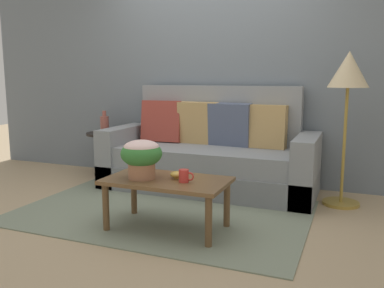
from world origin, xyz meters
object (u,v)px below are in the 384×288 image
at_px(side_table, 106,146).
at_px(floor_lamp, 348,81).
at_px(coffee_table, 167,186).
at_px(couch, 209,157).
at_px(table_vase, 105,124).
at_px(snack_bowl, 177,174).
at_px(potted_plant, 141,155).
at_px(coffee_mug, 184,176).

distance_m(side_table, floor_lamp, 2.92).
relative_size(coffee_table, side_table, 1.82).
height_order(couch, table_vase, couch).
relative_size(floor_lamp, snack_bowl, 13.07).
relative_size(side_table, potted_plant, 1.63).
relative_size(potted_plant, coffee_mug, 2.68).
height_order(couch, coffee_mug, couch).
bearing_deg(couch, table_vase, 175.21).
relative_size(coffee_table, coffee_mug, 7.96).
bearing_deg(coffee_table, coffee_mug, -14.35).
bearing_deg(couch, floor_lamp, -3.20).
xyz_separation_m(side_table, snack_bowl, (1.59, -1.37, 0.08)).
height_order(coffee_mug, snack_bowl, coffee_mug).
distance_m(coffee_table, table_vase, 2.10).
bearing_deg(floor_lamp, table_vase, 175.99).
relative_size(coffee_table, potted_plant, 2.97).
bearing_deg(table_vase, potted_plant, -47.77).
relative_size(coffee_mug, table_vase, 0.45).
bearing_deg(table_vase, side_table, -11.93).
bearing_deg(coffee_mug, snack_bowl, 139.94).
height_order(side_table, snack_bowl, side_table).
bearing_deg(table_vase, couch, -4.79).
xyz_separation_m(floor_lamp, coffee_mug, (-1.11, -1.26, -0.72)).
distance_m(floor_lamp, table_vase, 2.87).
xyz_separation_m(side_table, table_vase, (-0.01, 0.00, 0.28)).
xyz_separation_m(coffee_table, potted_plant, (-0.19, -0.06, 0.25)).
bearing_deg(potted_plant, table_vase, 132.23).
distance_m(couch, floor_lamp, 1.61).
height_order(potted_plant, snack_bowl, potted_plant).
bearing_deg(coffee_table, floor_lamp, 43.51).
bearing_deg(potted_plant, coffee_mug, 2.60).
bearing_deg(floor_lamp, potted_plant, -139.10).
bearing_deg(table_vase, floor_lamp, -4.01).
bearing_deg(coffee_table, table_vase, 137.26).
xyz_separation_m(side_table, floor_lamp, (2.80, -0.19, 0.82)).
height_order(couch, coffee_table, couch).
bearing_deg(couch, snack_bowl, -82.29).
bearing_deg(snack_bowl, couch, 97.71).
bearing_deg(table_vase, coffee_mug, -40.61).
relative_size(side_table, coffee_mug, 4.38).
distance_m(couch, table_vase, 1.46).
relative_size(floor_lamp, table_vase, 5.38).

